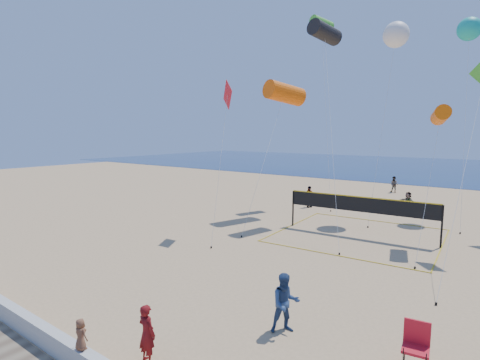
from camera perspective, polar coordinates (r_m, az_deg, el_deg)
The scene contains 17 objects.
ground at distance 11.52m, azimuth -3.41°, elevation -23.41°, with size 120.00×120.00×0.00m, color tan.
ocean at distance 70.12m, azimuth 31.11°, elevation 1.43°, with size 140.00×50.00×0.03m, color navy.
woman at distance 10.60m, azimuth -14.00°, elevation -21.75°, with size 0.56×0.37×1.54m, color #640D10.
toddler at distance 10.58m, azimuth -23.11°, elevation -20.83°, with size 0.38×0.25×0.79m, color brown.
bystander_a at distance 11.66m, azimuth 6.93°, elevation -18.10°, with size 0.87×0.67×1.78m, color navy.
far_person_0 at distance 29.96m, azimuth 10.47°, elevation -2.52°, with size 0.99×0.41×1.69m, color gray.
far_person_1 at distance 30.25m, azimuth 24.20°, elevation -3.09°, with size 1.43×0.45×1.54m, color gray.
far_person_3 at distance 39.70m, azimuth 22.44°, elevation -0.64°, with size 0.77×0.60×1.59m, color gray.
camp_chair at distance 11.12m, azimuth 25.27°, elevation -21.42°, with size 0.70×0.83×1.29m.
volleyball_net at distance 22.38m, azimuth 17.79°, elevation -4.23°, with size 8.94×8.79×2.28m.
kite_0 at distance 27.16m, azimuth 6.81°, elevation 13.00°, with size 2.46×8.64×9.47m.
kite_1 at distance 26.69m, azimuth 12.78°, elevation 21.06°, with size 4.93×8.12×13.02m.
kite_2 at distance 22.01m, azimuth 28.26°, elevation 8.68°, with size 1.25×5.76×7.26m.
kite_3 at distance 21.80m, azimuth -2.01°, elevation 11.85°, with size 2.14×3.72×8.85m.
kite_6 at distance 28.88m, azimuth 22.68°, elevation 19.74°, with size 2.19×5.47×13.24m.
kite_7 at distance 32.07m, azimuth 31.57°, elevation 19.00°, with size 1.85×7.31×13.77m.
kite_8 at distance 33.16m, azimuth 12.34°, elevation 22.21°, with size 3.31×4.16×15.10m.
Camera 1 is at (6.38, -7.58, 5.87)m, focal length 28.00 mm.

